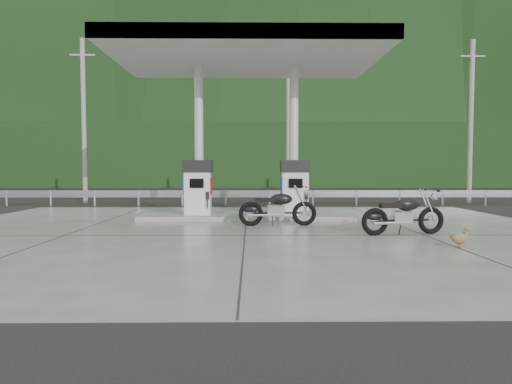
{
  "coord_description": "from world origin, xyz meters",
  "views": [
    {
      "loc": [
        0.15,
        -11.57,
        1.66
      ],
      "look_at": [
        0.3,
        1.0,
        1.0
      ],
      "focal_mm": 30.0,
      "sensor_mm": 36.0,
      "label": 1
    }
  ],
  "objects_px": {
    "gas_pump_right": "(295,187)",
    "duck": "(460,239)",
    "motorcycle_left": "(278,208)",
    "gas_pump_left": "(198,188)",
    "motorcycle_right": "(403,215)"
  },
  "relations": [
    {
      "from": "gas_pump_left",
      "to": "motorcycle_right",
      "type": "bearing_deg",
      "value": -31.16
    },
    {
      "from": "gas_pump_left",
      "to": "motorcycle_left",
      "type": "bearing_deg",
      "value": -32.63
    },
    {
      "from": "motorcycle_left",
      "to": "motorcycle_right",
      "type": "height_order",
      "value": "motorcycle_left"
    },
    {
      "from": "motorcycle_left",
      "to": "motorcycle_right",
      "type": "xyz_separation_m",
      "value": [
        3.07,
        -1.76,
        -0.01
      ]
    },
    {
      "from": "gas_pump_left",
      "to": "duck",
      "type": "relative_size",
      "value": 3.46
    },
    {
      "from": "gas_pump_left",
      "to": "motorcycle_left",
      "type": "relative_size",
      "value": 0.84
    },
    {
      "from": "motorcycle_right",
      "to": "duck",
      "type": "bearing_deg",
      "value": -82.74
    },
    {
      "from": "gas_pump_right",
      "to": "duck",
      "type": "xyz_separation_m",
      "value": [
        2.95,
        -5.2,
        -0.86
      ]
    },
    {
      "from": "motorcycle_left",
      "to": "motorcycle_right",
      "type": "distance_m",
      "value": 3.54
    },
    {
      "from": "gas_pump_right",
      "to": "motorcycle_right",
      "type": "distance_m",
      "value": 4.19
    },
    {
      "from": "gas_pump_right",
      "to": "motorcycle_right",
      "type": "relative_size",
      "value": 0.86
    },
    {
      "from": "gas_pump_right",
      "to": "duck",
      "type": "bearing_deg",
      "value": -60.47
    },
    {
      "from": "gas_pump_right",
      "to": "gas_pump_left",
      "type": "bearing_deg",
      "value": 180.0
    },
    {
      "from": "motorcycle_left",
      "to": "gas_pump_left",
      "type": "bearing_deg",
      "value": 144.77
    },
    {
      "from": "gas_pump_left",
      "to": "motorcycle_left",
      "type": "distance_m",
      "value": 3.06
    }
  ]
}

